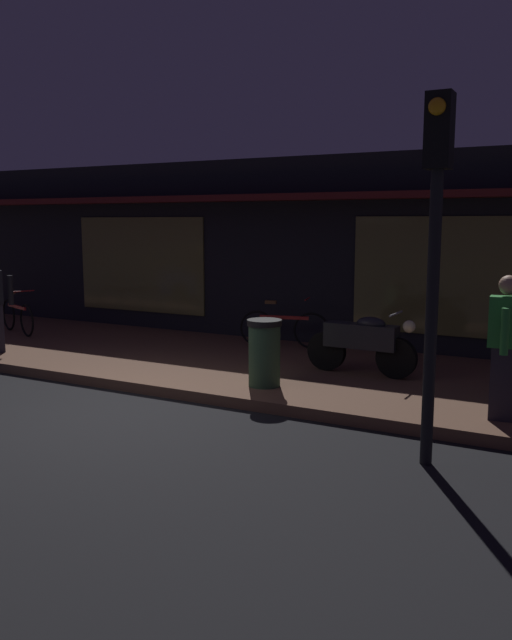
# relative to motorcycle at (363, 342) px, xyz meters

# --- Properties ---
(ground_plane) EXTENTS (60.00, 60.00, 0.00)m
(ground_plane) POSITION_rel_motorcycle_xyz_m (-2.43, -3.02, -0.65)
(ground_plane) COLOR black
(sidewalk_slab) EXTENTS (18.00, 4.00, 0.15)m
(sidewalk_slab) POSITION_rel_motorcycle_xyz_m (-2.43, -0.02, -0.57)
(sidewalk_slab) COLOR brown
(sidewalk_slab) RESTS_ON ground_plane
(storefront_building) EXTENTS (18.00, 3.30, 3.60)m
(storefront_building) POSITION_rel_motorcycle_xyz_m (-2.43, 3.37, 1.16)
(storefront_building) COLOR black
(storefront_building) RESTS_ON ground_plane
(motorcycle) EXTENTS (1.70, 0.55, 0.97)m
(motorcycle) POSITION_rel_motorcycle_xyz_m (0.00, 0.00, 0.00)
(motorcycle) COLOR black
(motorcycle) RESTS_ON sidewalk_slab
(bicycle_parked) EXTENTS (1.63, 0.51, 0.91)m
(bicycle_parked) POSITION_rel_motorcycle_xyz_m (-1.94, 1.34, -0.14)
(bicycle_parked) COLOR black
(bicycle_parked) RESTS_ON sidewalk_slab
(bicycle_extra) EXTENTS (1.56, 0.68, 0.91)m
(bicycle_extra) POSITION_rel_motorcycle_xyz_m (-7.38, 0.14, -0.14)
(bicycle_extra) COLOR black
(bicycle_extra) RESTS_ON sidewalk_slab
(person_bystander) EXTENTS (0.39, 0.61, 1.67)m
(person_bystander) POSITION_rel_motorcycle_xyz_m (2.14, -1.39, 0.38)
(person_bystander) COLOR #28232D
(person_bystander) RESTS_ON sidewalk_slab
(trash_bin) EXTENTS (0.48, 0.48, 0.93)m
(trash_bin) POSITION_rel_motorcycle_xyz_m (-0.99, -1.29, -0.03)
(trash_bin) COLOR #2D4C33
(trash_bin) RESTS_ON sidewalk_slab
(traffic_light_pole) EXTENTS (0.24, 0.33, 3.60)m
(traffic_light_pole) POSITION_rel_motorcycle_xyz_m (1.61, -2.79, 1.83)
(traffic_light_pole) COLOR black
(traffic_light_pole) RESTS_ON ground_plane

